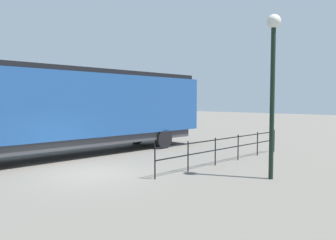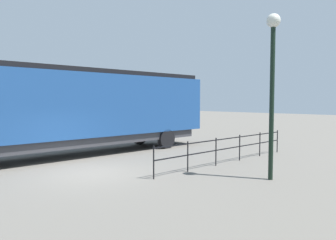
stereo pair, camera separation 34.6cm
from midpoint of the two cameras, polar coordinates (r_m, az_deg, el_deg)
ground_plane at (r=12.68m, az=-12.65°, el=-9.22°), size 120.00×120.00×0.00m
locomotive at (r=16.92m, az=-13.74°, el=2.18°), size 2.84×15.37×4.34m
lamp_post at (r=11.76m, az=18.93°, el=8.92°), size 0.48×0.48×5.73m
platform_fence at (r=14.51m, az=11.37°, el=-4.53°), size 0.05×8.73×1.19m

